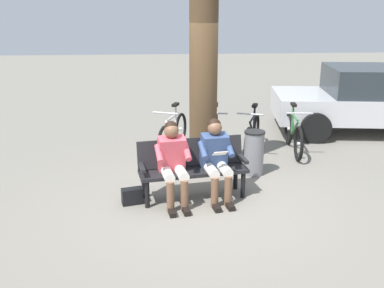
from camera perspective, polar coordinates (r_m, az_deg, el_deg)
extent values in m
plane|color=slate|center=(6.59, 2.07, -7.16)|extent=(40.00, 40.00, 0.00)
cube|color=black|center=(6.47, 0.20, -3.55)|extent=(1.65, 0.70, 0.05)
cube|color=black|center=(6.56, -0.20, -1.05)|extent=(1.60, 0.40, 0.42)
cube|color=black|center=(6.63, 6.59, -1.88)|extent=(0.12, 0.40, 0.05)
cube|color=black|center=(6.29, -6.54, -2.98)|extent=(0.12, 0.40, 0.05)
cylinder|color=black|center=(6.60, 6.66, -5.33)|extent=(0.07, 0.07, 0.40)
cylinder|color=black|center=(6.28, -5.86, -6.56)|extent=(0.07, 0.07, 0.40)
cylinder|color=black|center=(6.90, 5.69, -4.27)|extent=(0.07, 0.07, 0.40)
cylinder|color=black|center=(6.59, -6.28, -5.37)|extent=(0.07, 0.07, 0.40)
cube|color=#334772|center=(6.47, 2.88, -0.89)|extent=(0.43, 0.37, 0.55)
sphere|color=brown|center=(6.35, 2.98, 2.09)|extent=(0.21, 0.21, 0.21)
sphere|color=black|center=(6.36, 2.91, 2.48)|extent=(0.20, 0.20, 0.20)
cylinder|color=white|center=(6.39, 4.22, -3.25)|extent=(0.21, 0.42, 0.15)
cylinder|color=brown|center=(6.32, 4.72, -6.12)|extent=(0.11, 0.11, 0.45)
cube|color=black|center=(6.31, 4.96, -8.05)|extent=(0.12, 0.23, 0.07)
cylinder|color=#334772|center=(6.40, 4.91, -0.56)|extent=(0.14, 0.32, 0.23)
cylinder|color=white|center=(6.34, 2.49, -3.41)|extent=(0.21, 0.42, 0.15)
cylinder|color=brown|center=(6.26, 2.97, -6.31)|extent=(0.11, 0.11, 0.45)
cube|color=black|center=(6.25, 3.21, -8.26)|extent=(0.12, 0.23, 0.07)
cylinder|color=#334772|center=(6.29, 1.45, -0.83)|extent=(0.14, 0.32, 0.23)
cube|color=silver|center=(6.18, 3.68, -1.22)|extent=(0.22, 0.15, 0.09)
cube|color=#D84C59|center=(6.32, -2.69, -1.33)|extent=(0.43, 0.37, 0.55)
sphere|color=brown|center=(6.20, -2.70, 1.71)|extent=(0.21, 0.21, 0.21)
sphere|color=black|center=(6.22, -2.76, 2.11)|extent=(0.20, 0.20, 0.20)
cylinder|color=white|center=(6.23, -1.40, -3.75)|extent=(0.21, 0.42, 0.15)
cylinder|color=brown|center=(6.16, -0.98, -6.71)|extent=(0.11, 0.11, 0.45)
cube|color=black|center=(6.15, -0.77, -8.70)|extent=(0.12, 0.23, 0.07)
cylinder|color=#D84C59|center=(6.23, -0.68, -0.99)|extent=(0.14, 0.32, 0.23)
cylinder|color=white|center=(6.20, -3.21, -3.91)|extent=(0.21, 0.42, 0.15)
cylinder|color=brown|center=(6.12, -2.82, -6.89)|extent=(0.11, 0.11, 0.45)
cube|color=black|center=(6.11, -2.62, -8.89)|extent=(0.12, 0.23, 0.07)
cylinder|color=#D84C59|center=(6.16, -4.31, -1.27)|extent=(0.14, 0.32, 0.23)
cube|color=black|center=(6.45, -7.79, -6.75)|extent=(0.33, 0.21, 0.24)
cylinder|color=#4C3823|center=(7.21, 1.50, 9.53)|extent=(0.46, 0.46, 3.49)
cylinder|color=slate|center=(7.45, 8.06, -1.27)|extent=(0.33, 0.33, 0.73)
cylinder|color=black|center=(7.34, 8.18, 1.55)|extent=(0.35, 0.35, 0.03)
torus|color=black|center=(8.27, 13.70, 0.04)|extent=(0.13, 0.66, 0.66)
cylinder|color=silver|center=(8.27, 13.70, 0.04)|extent=(0.06, 0.07, 0.06)
torus|color=black|center=(9.23, 12.47, 1.96)|extent=(0.13, 0.66, 0.66)
cylinder|color=silver|center=(9.23, 12.47, 1.96)|extent=(0.06, 0.07, 0.06)
cylinder|color=#337238|center=(8.65, 13.22, 3.46)|extent=(0.11, 0.63, 0.04)
cylinder|color=#337238|center=(8.63, 13.23, 2.04)|extent=(0.10, 0.60, 0.43)
cylinder|color=#337238|center=(8.85, 12.97, 3.25)|extent=(0.04, 0.04, 0.55)
cube|color=black|center=(8.78, 13.09, 5.02)|extent=(0.11, 0.23, 0.05)
cylinder|color=#B2B2B7|center=(8.22, 13.83, 3.90)|extent=(0.48, 0.08, 0.03)
torus|color=black|center=(8.05, 7.28, -0.09)|extent=(0.29, 0.64, 0.66)
cylinder|color=silver|center=(8.05, 7.28, -0.09)|extent=(0.07, 0.07, 0.06)
torus|color=black|center=(9.02, 8.32, 1.82)|extent=(0.29, 0.64, 0.66)
cylinder|color=silver|center=(9.02, 8.32, 1.82)|extent=(0.07, 0.07, 0.06)
cylinder|color=black|center=(8.43, 7.94, 3.39)|extent=(0.26, 0.61, 0.04)
cylinder|color=black|center=(8.40, 7.80, 1.94)|extent=(0.25, 0.57, 0.43)
cylinder|color=black|center=(8.63, 8.10, 3.17)|extent=(0.04, 0.04, 0.55)
cube|color=black|center=(8.56, 8.18, 4.98)|extent=(0.16, 0.24, 0.05)
cylinder|color=#B2B2B7|center=(8.00, 7.55, 3.88)|extent=(0.46, 0.20, 0.03)
torus|color=black|center=(8.05, 2.85, 0.04)|extent=(0.17, 0.66, 0.66)
cylinder|color=silver|center=(8.05, 2.85, 0.04)|extent=(0.06, 0.07, 0.06)
torus|color=black|center=(9.03, 3.12, 2.00)|extent=(0.17, 0.66, 0.66)
cylinder|color=silver|center=(9.03, 3.12, 2.00)|extent=(0.06, 0.07, 0.06)
cylinder|color=#8C268C|center=(8.44, 3.04, 3.55)|extent=(0.14, 0.63, 0.04)
cylinder|color=#8C268C|center=(8.41, 2.99, 2.10)|extent=(0.14, 0.59, 0.43)
cylinder|color=#8C268C|center=(8.63, 3.07, 3.33)|extent=(0.04, 0.04, 0.55)
cube|color=black|center=(8.57, 3.11, 5.15)|extent=(0.12, 0.23, 0.05)
cylinder|color=#B2B2B7|center=(8.00, 2.94, 4.02)|extent=(0.48, 0.11, 0.03)
torus|color=black|center=(8.08, -3.67, 0.09)|extent=(0.29, 0.64, 0.66)
cylinder|color=silver|center=(8.08, -3.67, 0.09)|extent=(0.07, 0.07, 0.06)
torus|color=black|center=(9.00, -1.47, 1.98)|extent=(0.29, 0.64, 0.66)
cylinder|color=silver|center=(9.00, -1.47, 1.98)|extent=(0.07, 0.07, 0.06)
cylinder|color=silver|center=(8.44, -2.55, 3.56)|extent=(0.26, 0.61, 0.04)
cylinder|color=silver|center=(8.41, -2.71, 2.11)|extent=(0.25, 0.57, 0.43)
cylinder|color=silver|center=(8.62, -2.15, 3.33)|extent=(0.04, 0.04, 0.55)
cube|color=black|center=(8.56, -2.17, 5.15)|extent=(0.16, 0.24, 0.05)
cylinder|color=#B2B2B7|center=(8.02, -3.50, 4.05)|extent=(0.46, 0.20, 0.03)
cube|color=silver|center=(10.63, 22.11, 4.60)|extent=(4.40, 2.32, 0.55)
cube|color=#262D33|center=(10.60, 23.50, 7.58)|extent=(2.50, 1.94, 0.60)
cylinder|color=black|center=(9.48, 15.78, 2.06)|extent=(0.66, 0.30, 0.64)
cylinder|color=black|center=(11.19, 13.87, 4.55)|extent=(0.66, 0.30, 0.64)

